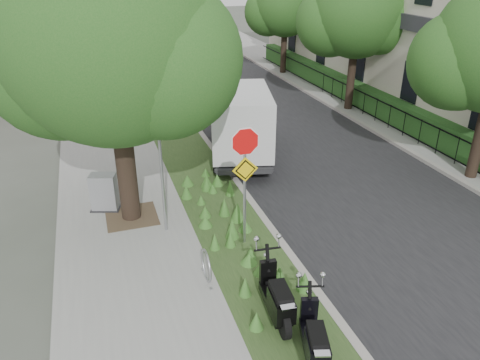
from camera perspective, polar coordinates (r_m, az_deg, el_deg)
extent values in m
plane|color=#4C5147|center=(12.14, 7.80, -8.29)|extent=(120.00, 120.00, 0.00)
cube|color=gray|center=(20.10, -16.02, 5.32)|extent=(3.50, 60.00, 0.12)
cube|color=#28421C|center=(20.34, -8.27, 6.31)|extent=(2.00, 60.00, 0.12)
cube|color=#9E9991|center=(20.52, -5.52, 6.65)|extent=(0.20, 60.00, 0.13)
cube|color=black|center=(21.52, 3.67, 7.46)|extent=(7.00, 60.00, 0.01)
cube|color=#9E9991|center=(22.98, 11.91, 8.31)|extent=(0.20, 60.00, 0.13)
cube|color=gray|center=(23.85, 15.51, 8.56)|extent=(3.20, 60.00, 0.12)
cylinder|color=black|center=(12.56, -14.07, 4.53)|extent=(0.52, 0.52, 4.48)
sphere|color=#1F551C|center=(11.89, -15.51, 16.82)|extent=(5.40, 5.40, 5.40)
sphere|color=#1F551C|center=(12.79, -20.97, 13.58)|extent=(4.05, 4.05, 4.05)
sphere|color=#1F551C|center=(11.43, -9.39, 14.30)|extent=(3.78, 3.78, 3.78)
cube|color=#473828|center=(13.51, -13.06, -4.34)|extent=(1.40, 1.40, 0.01)
cylinder|color=#A5A8AD|center=(11.80, -9.63, 2.28)|extent=(0.08, 0.08, 4.00)
torus|color=#A5A8AD|center=(10.61, -4.12, -10.38)|extent=(0.05, 0.77, 0.77)
cube|color=#A5A8AD|center=(10.55, -3.55, -13.07)|extent=(0.06, 0.06, 0.04)
cube|color=#A5A8AD|center=(11.11, -4.53, -10.84)|extent=(0.06, 0.06, 0.04)
cylinder|color=#A5A8AD|center=(11.32, 0.57, -1.18)|extent=(0.07, 0.07, 3.00)
cylinder|color=red|center=(10.78, 0.65, 4.69)|extent=(0.86, 0.03, 0.86)
cylinder|color=white|center=(10.80, 0.62, 4.71)|extent=(0.94, 0.02, 0.94)
cube|color=yellow|center=(11.05, 0.63, 1.30)|extent=(0.64, 0.03, 0.64)
cube|color=black|center=(23.06, 13.68, 10.80)|extent=(0.04, 24.00, 0.04)
cube|color=black|center=(23.27, 13.48, 8.90)|extent=(0.04, 24.00, 0.04)
cylinder|color=black|center=(23.18, 13.57, 9.73)|extent=(0.03, 0.03, 1.00)
cube|color=#1E491A|center=(23.53, 15.06, 9.93)|extent=(1.00, 24.00, 1.10)
cube|color=beige|center=(25.05, 23.29, 17.53)|extent=(7.00, 26.00, 8.00)
cube|color=#2D2D33|center=(22.89, 16.26, 18.69)|extent=(0.25, 26.00, 0.60)
sphere|color=#1F551C|center=(16.05, 25.04, 12.99)|extent=(3.00, 3.00, 3.00)
cylinder|color=black|center=(22.72, 13.52, 13.38)|extent=(0.36, 0.36, 4.03)
sphere|color=#1F551C|center=(22.35, 14.20, 19.50)|extent=(4.20, 4.20, 4.20)
sphere|color=#1F551C|center=(22.48, 11.02, 18.47)|extent=(3.15, 3.15, 3.15)
sphere|color=#1F551C|center=(22.41, 16.73, 18.14)|extent=(2.94, 2.94, 2.94)
cylinder|color=black|center=(29.75, 5.38, 16.37)|extent=(0.36, 0.36, 3.64)
sphere|color=#1F551C|center=(29.48, 5.57, 20.61)|extent=(3.80, 3.80, 3.80)
sphere|color=#1F551C|center=(29.72, 3.46, 19.80)|extent=(2.85, 2.85, 2.85)
sphere|color=#1F551C|center=(29.39, 7.37, 19.77)|extent=(2.66, 2.66, 2.66)
cylinder|color=black|center=(10.32, 3.13, -12.26)|extent=(0.18, 0.57, 0.56)
cylinder|color=black|center=(9.35, 5.43, -17.15)|extent=(0.18, 0.57, 0.56)
cube|color=black|center=(9.77, 4.31, -14.69)|extent=(0.48, 1.27, 0.19)
cube|color=black|center=(9.33, 5.05, -14.93)|extent=(0.45, 0.73, 0.43)
cube|color=black|center=(9.19, 5.01, -13.40)|extent=(0.38, 0.67, 0.13)
cylinder|color=black|center=(9.55, 8.14, -16.37)|extent=(0.26, 0.54, 0.52)
cube|color=black|center=(9.06, 8.85, -19.12)|extent=(0.66, 1.21, 0.18)
cube|color=black|center=(8.64, 9.38, -19.62)|extent=(0.53, 0.73, 0.40)
cube|color=black|center=(8.50, 9.45, -18.13)|extent=(0.46, 0.67, 0.12)
cube|color=#262628|center=(17.16, -0.08, 4.29)|extent=(2.94, 5.11, 0.16)
cube|color=#B7BABC|center=(18.66, -0.48, 8.59)|extent=(2.12, 1.69, 1.45)
cube|color=silver|center=(16.30, 0.03, 7.36)|extent=(2.78, 3.83, 2.00)
cube|color=#262628|center=(14.10, -15.98, -3.28)|extent=(0.93, 0.76, 0.04)
cube|color=gray|center=(13.86, -16.23, -1.41)|extent=(0.82, 0.65, 1.07)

